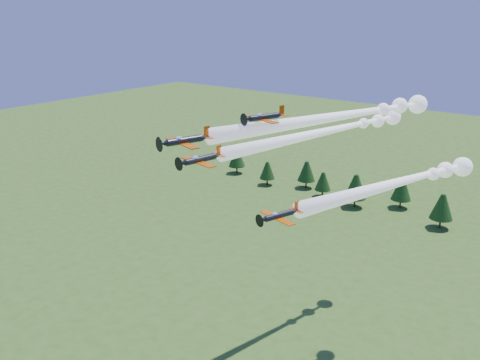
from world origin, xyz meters
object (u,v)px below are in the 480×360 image
Objects in this scene: plane_right at (404,181)px; plane_slot at (264,117)px; plane_left at (331,130)px; plane_lead at (344,115)px.

plane_right is 28.29m from plane_slot.
plane_left reaches higher than plane_right.
plane_left is at bearing 117.39° from plane_slot.
plane_left is at bearing 143.18° from plane_lead.
plane_slot is at bearing -112.08° from plane_right.
plane_slot is (-4.85, -17.87, 1.99)m from plane_lead.
plane_right is at bearing 26.41° from plane_lead.
plane_lead reaches higher than plane_right.
plane_left is 1.27× the size of plane_right.
plane_slot is (4.10, -30.51, 8.22)m from plane_left.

